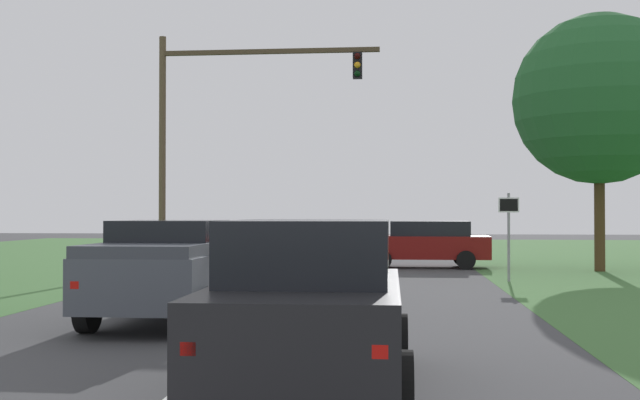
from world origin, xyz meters
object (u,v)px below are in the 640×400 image
at_px(pickup_truck_lead, 172,269).
at_px(oak_tree_right, 599,99).
at_px(red_suv_near, 310,302).
at_px(traffic_light, 217,116).
at_px(keep_moving_sign, 509,225).
at_px(crossing_suv_far, 425,243).

relative_size(pickup_truck_lead, oak_tree_right, 0.59).
distance_m(red_suv_near, traffic_light, 19.63).
distance_m(traffic_light, oak_tree_right, 13.33).
bearing_deg(keep_moving_sign, traffic_light, 159.57).
bearing_deg(pickup_truck_lead, red_suv_near, -59.74).
bearing_deg(red_suv_near, traffic_light, 106.14).
xyz_separation_m(red_suv_near, oak_tree_right, (7.98, 19.27, 4.95)).
distance_m(red_suv_near, oak_tree_right, 21.44).
xyz_separation_m(traffic_light, crossing_suv_far, (7.33, 2.28, -4.54)).
xyz_separation_m(red_suv_near, crossing_suv_far, (2.02, 20.64, -0.10)).
bearing_deg(keep_moving_sign, pickup_truck_lead, -128.52).
height_order(red_suv_near, traffic_light, traffic_light).
relative_size(red_suv_near, keep_moving_sign, 1.70).
xyz_separation_m(red_suv_near, keep_moving_sign, (4.27, 14.79, 0.65)).
bearing_deg(pickup_truck_lead, traffic_light, 99.40).
height_order(pickup_truck_lead, traffic_light, traffic_light).
height_order(pickup_truck_lead, crossing_suv_far, pickup_truck_lead).
height_order(traffic_light, crossing_suv_far, traffic_light).
bearing_deg(red_suv_near, keep_moving_sign, 73.90).
bearing_deg(red_suv_near, oak_tree_right, 67.51).
bearing_deg(traffic_light, red_suv_near, -73.86).
bearing_deg(keep_moving_sign, red_suv_near, -106.10).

